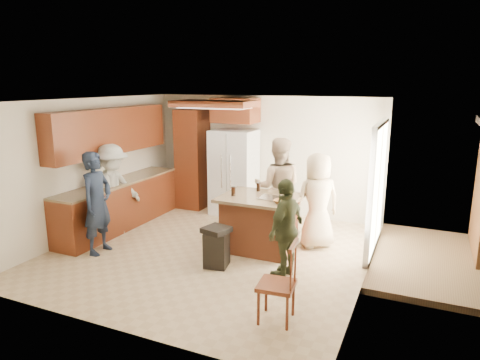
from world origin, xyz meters
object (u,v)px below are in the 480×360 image
at_px(kitchen_island, 259,223).
at_px(spindle_chair, 278,285).
at_px(person_behind_right, 317,201).
at_px(person_behind_left, 278,187).
at_px(person_side_right, 286,229).
at_px(refrigerator, 234,172).
at_px(person_counter, 112,190).
at_px(trash_bin, 217,247).
at_px(person_front_left, 97,203).

relative_size(kitchen_island, spindle_chair, 1.29).
bearing_deg(person_behind_right, person_behind_left, -58.47).
xyz_separation_m(person_side_right, refrigerator, (-1.97, 2.50, 0.17)).
height_order(person_side_right, person_counter, person_counter).
relative_size(person_side_right, kitchen_island, 1.14).
bearing_deg(trash_bin, person_counter, 168.56).
xyz_separation_m(person_counter, spindle_chair, (3.73, -1.56, -0.39)).
bearing_deg(trash_bin, refrigerator, 109.08).
distance_m(person_behind_left, spindle_chair, 2.99).
relative_size(person_front_left, person_side_right, 1.16).
distance_m(person_behind_left, refrigerator, 1.56).
distance_m(person_side_right, trash_bin, 1.15).
bearing_deg(person_counter, person_side_right, -80.24).
xyz_separation_m(person_front_left, refrigerator, (1.14, 2.88, 0.05)).
height_order(trash_bin, spindle_chair, spindle_chair).
height_order(person_behind_left, spindle_chair, person_behind_left).
relative_size(person_behind_left, person_counter, 1.07).
bearing_deg(person_front_left, person_behind_right, -65.62).
relative_size(person_behind_left, refrigerator, 1.01).
distance_m(refrigerator, trash_bin, 2.81).
distance_m(person_front_left, person_counter, 0.83).
distance_m(person_side_right, kitchen_island, 1.11).
distance_m(person_behind_left, person_side_right, 1.76).
bearing_deg(person_counter, trash_bin, -85.31).
distance_m(person_behind_left, person_behind_right, 0.86).
bearing_deg(person_side_right, refrigerator, -130.28).
distance_m(person_behind_left, trash_bin, 1.85).
bearing_deg(person_behind_right, trash_bin, 11.16).
relative_size(person_behind_right, spindle_chair, 1.64).
distance_m(person_behind_right, person_counter, 3.69).
relative_size(person_behind_left, spindle_chair, 1.82).
bearing_deg(person_counter, spindle_chair, -96.56).
bearing_deg(kitchen_island, trash_bin, -111.16).
xyz_separation_m(kitchen_island, spindle_chair, (1.02, -1.98, -0.02)).
distance_m(person_behind_right, trash_bin, 1.92).
xyz_separation_m(person_side_right, trash_bin, (-1.07, -0.09, -0.41)).
xyz_separation_m(person_behind_left, trash_bin, (-0.39, -1.71, -0.59)).
bearing_deg(spindle_chair, person_side_right, 103.93).
xyz_separation_m(person_front_left, person_counter, (-0.34, 0.76, -0.00)).
height_order(person_counter, spindle_chair, person_counter).
bearing_deg(spindle_chair, trash_bin, 141.60).
relative_size(kitchen_island, trash_bin, 2.03).
height_order(person_side_right, trash_bin, person_side_right).
bearing_deg(person_behind_left, person_behind_right, 142.93).
relative_size(person_side_right, refrigerator, 0.81).
xyz_separation_m(person_front_left, person_behind_right, (3.23, 1.70, -0.03)).
relative_size(person_behind_left, trash_bin, 2.88).
relative_size(person_counter, trash_bin, 2.69).
relative_size(person_counter, spindle_chair, 1.71).
bearing_deg(kitchen_island, spindle_chair, -62.90).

